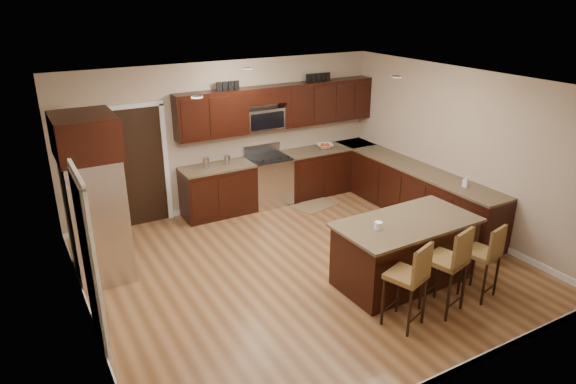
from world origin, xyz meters
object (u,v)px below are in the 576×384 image
stool_right (486,253)px  range (269,180)px  island (404,253)px  stool_mid (451,260)px  refrigerator (94,197)px  stool_left (411,276)px

stool_right → range: bearing=89.3°
island → stool_mid: stool_mid is taller
range → island: size_ratio=0.56×
range → refrigerator: (-3.30, -1.20, 0.74)m
range → stool_right: (0.96, -4.28, 0.18)m
range → stool_right: range is taller
stool_left → range: bearing=66.6°
range → island: range is taller
stool_mid → stool_right: stool_mid is taller
island → stool_right: 1.07m
island → stool_left: (-0.66, -0.84, 0.27)m
stool_mid → island: bearing=73.1°
range → stool_mid: bearing=-85.9°
island → stool_right: bearing=-54.7°
range → stool_left: (-0.34, -4.28, 0.23)m
stool_right → refrigerator: 5.29m
stool_right → stool_mid: bearing=167.3°
island → stool_left: 1.11m
range → stool_right: bearing=-77.4°
refrigerator → stool_left: bearing=-46.2°
stool_left → stool_mid: bearing=-19.3°
range → stool_mid: 4.31m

